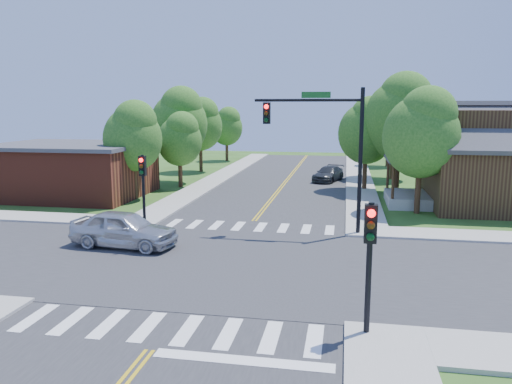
% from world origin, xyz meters
% --- Properties ---
extents(ground, '(100.00, 100.00, 0.00)m').
position_xyz_m(ground, '(0.00, 0.00, 0.00)').
color(ground, '#2C4816').
rests_on(ground, ground).
extents(road_ns, '(10.00, 90.00, 0.04)m').
position_xyz_m(road_ns, '(0.00, 0.00, 0.02)').
color(road_ns, '#2D2D30').
rests_on(road_ns, ground).
extents(road_ew, '(90.00, 10.00, 0.04)m').
position_xyz_m(road_ew, '(0.00, 0.00, 0.03)').
color(road_ew, '#2D2D30').
rests_on(road_ew, ground).
extents(intersection_patch, '(10.20, 10.20, 0.06)m').
position_xyz_m(intersection_patch, '(0.00, 0.00, 0.00)').
color(intersection_patch, '#2D2D30').
rests_on(intersection_patch, ground).
extents(sidewalk_ne, '(40.00, 40.00, 0.14)m').
position_xyz_m(sidewalk_ne, '(15.82, 15.82, 0.07)').
color(sidewalk_ne, '#9E9B93').
rests_on(sidewalk_ne, ground).
extents(sidewalk_nw, '(40.00, 40.00, 0.14)m').
position_xyz_m(sidewalk_nw, '(-15.82, 15.82, 0.07)').
color(sidewalk_nw, '#9E9B93').
rests_on(sidewalk_nw, ground).
extents(crosswalk_north, '(8.85, 2.00, 0.01)m').
position_xyz_m(crosswalk_north, '(0.00, 6.20, 0.05)').
color(crosswalk_north, white).
rests_on(crosswalk_north, ground).
extents(crosswalk_south, '(8.85, 2.00, 0.01)m').
position_xyz_m(crosswalk_south, '(0.00, -6.20, 0.05)').
color(crosswalk_south, white).
rests_on(crosswalk_south, ground).
extents(centerline, '(0.30, 90.00, 0.01)m').
position_xyz_m(centerline, '(0.00, 0.00, 0.05)').
color(centerline, gold).
rests_on(centerline, ground).
extents(stop_bar, '(4.60, 0.45, 0.09)m').
position_xyz_m(stop_bar, '(2.50, -7.60, 0.00)').
color(stop_bar, white).
rests_on(stop_bar, ground).
extents(signal_mast_ne, '(5.30, 0.42, 7.20)m').
position_xyz_m(signal_mast_ne, '(3.91, 5.59, 4.85)').
color(signal_mast_ne, black).
rests_on(signal_mast_ne, ground).
extents(signal_pole_se, '(0.34, 0.42, 3.80)m').
position_xyz_m(signal_pole_se, '(5.60, -5.62, 2.66)').
color(signal_pole_se, black).
rests_on(signal_pole_se, ground).
extents(signal_pole_nw, '(0.34, 0.42, 3.80)m').
position_xyz_m(signal_pole_nw, '(-5.60, 5.58, 2.66)').
color(signal_pole_nw, black).
rests_on(signal_pole_nw, ground).
extents(building_nw, '(10.40, 8.40, 3.73)m').
position_xyz_m(building_nw, '(-14.20, 13.20, 1.88)').
color(building_nw, maroon).
rests_on(building_nw, ground).
extents(tree_e_a, '(4.41, 4.19, 7.50)m').
position_xyz_m(tree_e_a, '(9.25, 11.37, 4.91)').
color(tree_e_a, '#382314').
rests_on(tree_e_a, ground).
extents(tree_e_b, '(5.15, 4.89, 8.75)m').
position_xyz_m(tree_e_b, '(8.71, 18.22, 5.74)').
color(tree_e_b, '#382314').
rests_on(tree_e_b, ground).
extents(tree_e_c, '(5.12, 4.86, 8.70)m').
position_xyz_m(tree_e_c, '(8.97, 25.68, 5.70)').
color(tree_e_c, '#382314').
rests_on(tree_e_c, ground).
extents(tree_e_d, '(3.91, 3.72, 6.66)m').
position_xyz_m(tree_e_d, '(9.32, 35.10, 4.36)').
color(tree_e_d, '#382314').
rests_on(tree_e_d, ground).
extents(tree_w_a, '(3.97, 3.78, 6.76)m').
position_xyz_m(tree_w_a, '(-9.22, 12.76, 4.42)').
color(tree_w_a, '#382314').
rests_on(tree_w_a, ground).
extents(tree_w_b, '(4.67, 4.44, 7.94)m').
position_xyz_m(tree_w_b, '(-8.55, 20.39, 5.20)').
color(tree_w_b, '#382314').
rests_on(tree_w_b, ground).
extents(tree_w_c, '(4.23, 4.02, 7.19)m').
position_xyz_m(tree_w_c, '(-8.86, 27.52, 4.71)').
color(tree_w_c, '#382314').
rests_on(tree_w_c, ground).
extents(tree_w_d, '(3.68, 3.49, 6.25)m').
position_xyz_m(tree_w_d, '(-8.64, 37.39, 4.09)').
color(tree_w_d, '#382314').
rests_on(tree_w_d, ground).
extents(tree_house, '(4.16, 3.95, 7.07)m').
position_xyz_m(tree_house, '(6.43, 19.20, 4.63)').
color(tree_house, '#382314').
rests_on(tree_house, ground).
extents(tree_bldg, '(3.49, 3.32, 5.94)m').
position_xyz_m(tree_bldg, '(-7.77, 18.17, 3.88)').
color(tree_bldg, '#382314').
rests_on(tree_bldg, ground).
extents(car_silver, '(3.09, 5.32, 1.66)m').
position_xyz_m(car_silver, '(-4.85, 1.49, 0.83)').
color(car_silver, silver).
rests_on(car_silver, ground).
extents(car_dgrey, '(4.12, 5.23, 1.23)m').
position_xyz_m(car_dgrey, '(3.50, 23.23, 0.62)').
color(car_dgrey, '#2F3235').
rests_on(car_dgrey, ground).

